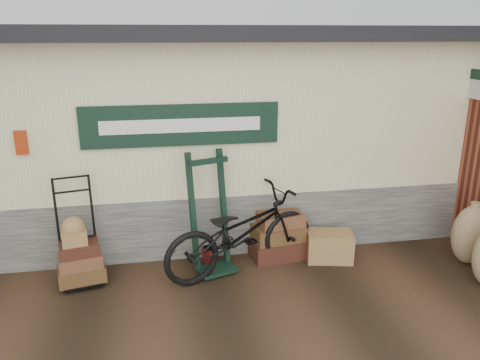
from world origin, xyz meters
name	(u,v)px	position (x,y,z in m)	size (l,w,h in m)	color
ground	(216,292)	(0.00, 0.00, 0.00)	(80.00, 80.00, 0.00)	black
station_building	(193,125)	(-0.01, 2.74, 1.61)	(14.40, 4.10, 3.20)	#4C4C47
porter_trolley	(77,230)	(-1.70, 0.64, 0.70)	(0.70, 0.53, 1.40)	black
green_barrow	(210,213)	(0.02, 0.64, 0.82)	(0.59, 0.50, 1.63)	black
suitcase_stack	(278,235)	(1.01, 0.81, 0.34)	(0.77, 0.49, 0.69)	#381C11
wicker_hamper	(329,246)	(1.72, 0.59, 0.21)	(0.63, 0.41, 0.41)	olive
bicycle	(241,228)	(0.41, 0.47, 0.64)	(2.20, 0.77, 1.28)	black
burlap_sack_left	(471,235)	(3.60, 0.15, 0.43)	(0.53, 0.45, 0.85)	olive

